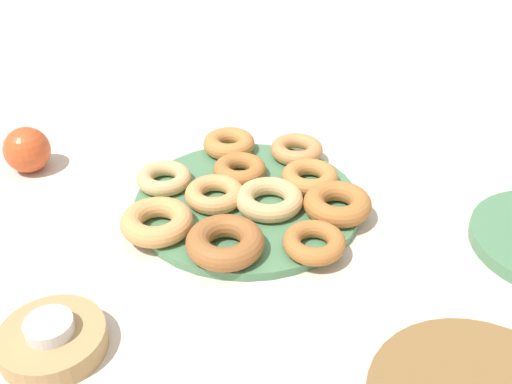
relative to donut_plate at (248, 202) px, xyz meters
The scene contains 16 objects.
ground_plane 0.01m from the donut_plate, ahead, with size 2.40×2.40×0.00m, color beige.
donut_plate is the anchor object (origin of this frame).
donut_0 0.14m from the donut_plate, 100.05° to the right, with size 0.08×0.08×0.03m, color #BC7A3D.
donut_1 0.05m from the donut_plate, 15.64° to the right, with size 0.08×0.08×0.02m, color tan.
donut_2 0.10m from the donut_plate, behind, with size 0.08×0.08×0.02m, color #BC7A3D.
donut_3 0.13m from the donut_plate, 142.17° to the left, with size 0.09×0.09×0.03m, color #AD6B33.
donut_4 0.12m from the donut_plate, 54.37° to the left, with size 0.10×0.10×0.03m, color #995B2D.
donut_5 0.14m from the donut_plate, ahead, with size 0.09×0.09×0.03m, color tan.
donut_6 0.13m from the donut_plate, 39.55° to the right, with size 0.08×0.08×0.02m, color tan.
donut_7 0.04m from the donut_plate, 123.83° to the left, with size 0.09×0.09×0.03m, color tan.
donut_8 0.14m from the donut_plate, 103.96° to the left, with size 0.08×0.08×0.02m, color #AD6B33.
donut_9 0.14m from the donut_plate, 145.37° to the right, with size 0.08×0.08×0.02m, color #C6844C.
donut_10 0.06m from the donut_plate, 101.20° to the right, with size 0.08×0.08×0.02m, color #AD6B33.
candle_holder 0.32m from the donut_plate, 29.74° to the left, with size 0.11×0.11×0.03m, color tan.
tealight 0.33m from the donut_plate, 29.74° to the left, with size 0.05×0.05×0.01m, color silver.
apple 0.35m from the donut_plate, 39.25° to the right, with size 0.07×0.07×0.07m, color #CC4C23.
Camera 1 is at (0.26, 0.63, 0.48)m, focal length 42.24 mm.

